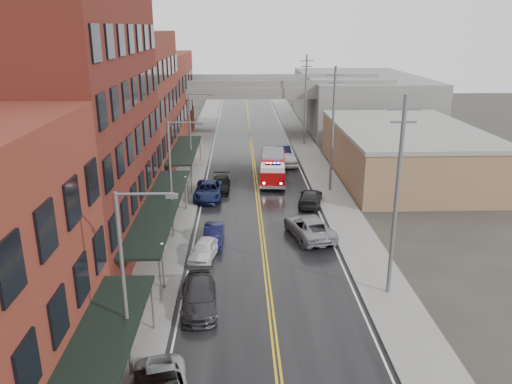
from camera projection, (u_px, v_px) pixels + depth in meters
name	position (u px, v px, depth m)	size (l,w,h in m)	color
road	(259.00, 209.00, 44.24)	(11.00, 160.00, 0.02)	black
sidewalk_left	(176.00, 210.00, 43.97)	(3.00, 160.00, 0.15)	slate
sidewalk_right	(341.00, 208.00, 44.46)	(3.00, 160.00, 0.15)	slate
curb_left	(195.00, 209.00, 44.03)	(0.30, 160.00, 0.15)	gray
curb_right	(322.00, 208.00, 44.40)	(0.30, 160.00, 0.15)	gray
brick_building_b	(71.00, 125.00, 34.32)	(9.00, 20.00, 18.00)	#591C17
brick_building_c	(126.00, 107.00, 51.40)	(9.00, 15.00, 15.00)	#5A271B
brick_building_far	(154.00, 99.00, 68.47)	(9.00, 20.00, 12.00)	maroon
tan_building	(404.00, 153.00, 53.47)	(14.00, 22.00, 5.00)	#8D6E4B
right_far_block	(359.00, 100.00, 81.52)	(18.00, 30.00, 8.00)	slate
awning_0	(85.00, 381.00, 18.39)	(2.60, 16.00, 3.09)	black
awning_1	(161.00, 206.00, 36.41)	(2.60, 18.00, 3.09)	black
awning_2	(185.00, 150.00, 53.01)	(2.60, 13.00, 3.09)	black
globe_lamp_1	(163.00, 255.00, 30.02)	(0.44, 0.44, 3.12)	#59595B
globe_lamp_2	(186.00, 185.00, 43.30)	(0.44, 0.44, 3.12)	#59595B
street_lamp_0	(129.00, 276.00, 21.52)	(2.64, 0.22, 9.00)	#59595B
street_lamp_1	(174.00, 173.00, 36.70)	(2.64, 0.22, 9.00)	#59595B
street_lamp_2	(192.00, 130.00, 51.87)	(2.64, 0.22, 9.00)	#59595B
utility_pole_0	(397.00, 195.00, 28.26)	(1.80, 0.24, 12.00)	#59595B
utility_pole_1	(333.00, 128.00, 47.24)	(1.80, 0.24, 12.00)	#59595B
utility_pole_2	(306.00, 99.00, 66.21)	(1.80, 0.24, 12.00)	#59595B
overpass	(250.00, 95.00, 72.71)	(40.00, 10.00, 7.50)	slate
fire_truck	(273.00, 167.00, 51.94)	(3.58, 7.93, 2.83)	#990708
parked_car_left_3	(199.00, 297.00, 28.52)	(2.04, 5.01, 1.46)	#2B2B2E
parked_car_left_4	(204.00, 249.00, 34.71)	(1.61, 4.01, 1.37)	silver
parked_car_left_5	(214.00, 235.00, 37.15)	(1.41, 4.04, 1.33)	black
parked_car_left_6	(209.00, 191.00, 46.88)	(2.53, 5.49, 1.53)	#111941
parked_car_left_7	(220.00, 184.00, 49.17)	(1.87, 4.59, 1.33)	black
parked_car_right_0	(309.00, 227.00, 38.22)	(2.69, 5.83, 1.62)	gray
parked_car_right_1	(311.00, 197.00, 45.20)	(1.97, 4.86, 1.41)	black
parked_car_right_2	(288.00, 159.00, 58.06)	(1.84, 4.58, 1.56)	white
parked_car_right_3	(283.00, 152.00, 61.28)	(1.71, 4.92, 1.62)	black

